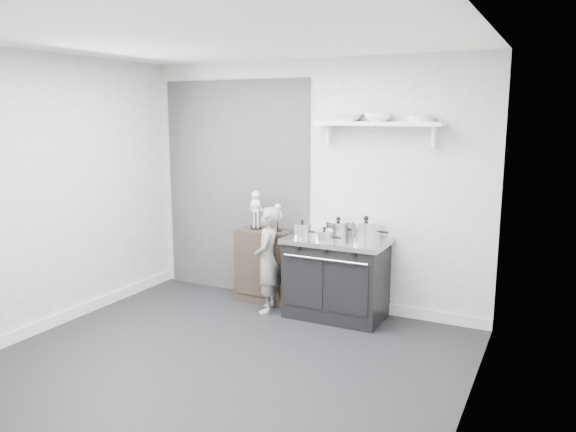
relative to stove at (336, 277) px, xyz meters
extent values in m
plane|color=black|center=(-0.46, -1.48, -0.43)|extent=(4.00, 4.00, 0.00)
cube|color=#A4A5A2|center=(-0.46, 0.32, 0.92)|extent=(4.00, 0.02, 2.70)
cube|color=#A4A5A2|center=(-0.46, -3.28, 0.92)|extent=(4.00, 0.02, 2.70)
cube|color=#A4A5A2|center=(-2.46, -1.48, 0.92)|extent=(0.02, 3.60, 2.70)
cube|color=#A4A5A2|center=(1.54, -1.48, 0.92)|extent=(0.02, 3.60, 2.70)
cube|color=silver|center=(-0.46, -1.48, 2.27)|extent=(4.00, 3.60, 0.02)
cube|color=black|center=(-1.41, 0.31, 0.82)|extent=(1.90, 0.02, 2.50)
cube|color=silver|center=(0.54, 0.30, -0.37)|extent=(2.00, 0.03, 0.12)
cube|color=silver|center=(-2.44, -1.48, -0.37)|extent=(0.03, 3.60, 0.12)
cube|color=white|center=(0.34, 0.19, 1.59)|extent=(1.30, 0.26, 0.04)
cube|color=white|center=(-0.21, 0.26, 1.47)|extent=(0.03, 0.12, 0.20)
cube|color=white|center=(0.89, 0.26, 1.47)|extent=(0.03, 0.12, 0.20)
cube|color=black|center=(0.00, 0.00, -0.03)|extent=(1.00, 0.60, 0.80)
cube|color=silver|center=(0.00, 0.00, 0.39)|extent=(1.06, 0.64, 0.05)
cube|color=black|center=(-0.24, -0.29, -0.01)|extent=(0.42, 0.02, 0.52)
cube|color=black|center=(0.24, -0.29, -0.01)|extent=(0.42, 0.02, 0.52)
cylinder|color=silver|center=(0.00, -0.32, 0.27)|extent=(0.90, 0.02, 0.02)
cylinder|color=black|center=(-0.30, -0.31, 0.35)|extent=(0.04, 0.03, 0.04)
cylinder|color=black|center=(0.00, -0.31, 0.35)|extent=(0.04, 0.03, 0.04)
cylinder|color=black|center=(0.30, -0.31, 0.35)|extent=(0.04, 0.03, 0.04)
cube|color=black|center=(-0.91, 0.13, -0.01)|extent=(0.64, 0.37, 0.83)
imported|color=slate|center=(-0.72, -0.18, 0.15)|extent=(0.39, 0.48, 1.15)
cylinder|color=silver|center=(-0.35, -0.11, 0.49)|extent=(0.19, 0.19, 0.14)
cylinder|color=silver|center=(-0.35, -0.11, 0.56)|extent=(0.20, 0.20, 0.01)
sphere|color=black|center=(-0.35, -0.11, 0.59)|extent=(0.03, 0.03, 0.03)
cylinder|color=black|center=(-0.21, -0.11, 0.49)|extent=(0.10, 0.02, 0.02)
cylinder|color=silver|center=(-0.05, 0.15, 0.49)|extent=(0.26, 0.26, 0.14)
cylinder|color=silver|center=(-0.05, 0.15, 0.57)|extent=(0.27, 0.27, 0.01)
sphere|color=black|center=(-0.05, 0.15, 0.60)|extent=(0.05, 0.05, 0.05)
cylinder|color=black|center=(0.12, 0.15, 0.49)|extent=(0.10, 0.02, 0.02)
cylinder|color=silver|center=(0.27, 0.13, 0.50)|extent=(0.30, 0.30, 0.17)
cylinder|color=silver|center=(0.27, 0.13, 0.60)|extent=(0.30, 0.30, 0.02)
sphere|color=black|center=(0.27, 0.13, 0.63)|extent=(0.05, 0.05, 0.05)
cylinder|color=black|center=(0.46, 0.13, 0.50)|extent=(0.10, 0.02, 0.02)
cylinder|color=silver|center=(-0.07, -0.17, 0.47)|extent=(0.19, 0.19, 0.10)
cylinder|color=silver|center=(-0.07, -0.17, 0.53)|extent=(0.20, 0.20, 0.01)
sphere|color=black|center=(-0.07, -0.17, 0.55)|extent=(0.03, 0.03, 0.03)
cylinder|color=black|center=(0.06, -0.17, 0.47)|extent=(0.10, 0.02, 0.02)
imported|color=white|center=(0.01, 0.19, 1.65)|extent=(0.32, 0.32, 0.08)
imported|color=white|center=(0.34, 0.19, 1.66)|extent=(0.27, 0.27, 0.08)
cylinder|color=silver|center=(0.77, 0.19, 1.64)|extent=(0.24, 0.24, 0.06)
camera|label=1|loc=(2.07, -5.30, 1.69)|focal=35.00mm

